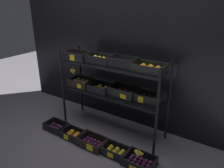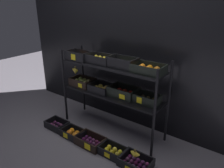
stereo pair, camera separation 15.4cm
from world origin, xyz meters
name	(u,v)px [view 1 (the left image)]	position (x,y,z in m)	size (l,w,h in m)	color
ground_plane	(112,129)	(0.00, 0.00, 0.00)	(10.00, 10.00, 0.00)	slate
storefront_wall	(127,45)	(0.00, 0.40, 1.15)	(3.85, 0.12, 2.31)	black
display_rack	(111,79)	(-0.01, 0.00, 0.78)	(1.58, 0.43, 1.10)	black
crate_ground_plum	(56,127)	(-0.67, -0.45, 0.04)	(0.32, 0.22, 0.11)	black
crate_ground_orange	(73,135)	(-0.33, -0.46, 0.04)	(0.32, 0.23, 0.10)	black
crate_ground_center_plum	(92,143)	(-0.01, -0.46, 0.04)	(0.37, 0.25, 0.12)	black
crate_ground_lemon	(116,152)	(0.34, -0.45, 0.05)	(0.33, 0.21, 0.11)	black
crate_ground_rightmost_plum	(139,162)	(0.66, -0.45, 0.04)	(0.36, 0.26, 0.11)	black
banana_bunch_loose	(139,153)	(0.64, -0.44, 0.15)	(0.13, 0.04, 0.11)	brown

